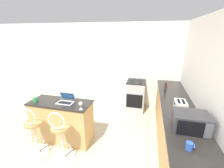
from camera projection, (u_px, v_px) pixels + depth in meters
The scene contains 14 objects.
ground_plane at pixel (62, 164), 2.74m from camera, with size 20.00×20.00×0.00m, color #BCAD8E.
wall_back at pixel (105, 65), 4.89m from camera, with size 12.00×0.06×2.60m.
breakfast_bar at pixel (62, 121), 3.25m from camera, with size 1.29×0.54×0.93m.
counter_right at pixel (175, 123), 3.17m from camera, with size 0.66×3.29×0.93m.
bar_stool_near at pixel (34, 132), 2.85m from camera, with size 0.40×0.40×1.03m.
bar_stool_far at pixel (61, 137), 2.72m from camera, with size 0.40×0.40×1.03m.
laptop at pixel (66, 100), 3.09m from camera, with size 0.33×0.26×0.20m.
microwave at pixel (191, 122), 2.16m from camera, with size 0.48×0.37×0.27m.
toaster at pixel (180, 106), 2.73m from camera, with size 0.21×0.30×0.19m.
stove_range at pixel (135, 96), 4.59m from camera, with size 0.54×0.61×0.93m.
wine_glass_tall at pixel (81, 104), 2.76m from camera, with size 0.07×0.07×0.16m.
mug_blue at pixel (189, 146), 1.82m from camera, with size 0.10×0.08×0.10m.
mug_green at pixel (35, 100), 3.08m from camera, with size 0.10×0.09×0.10m.
pepper_mill at pixel (166, 87), 3.66m from camera, with size 0.06×0.06×0.23m.
Camera 1 is at (1.40, -1.84, 2.27)m, focal length 24.00 mm.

